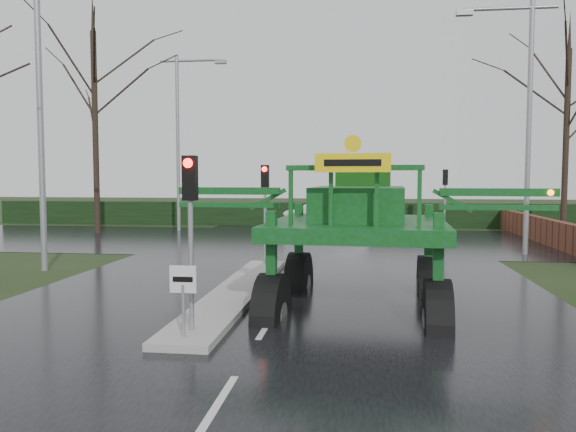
# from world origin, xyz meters

# --- Properties ---
(ground) EXTENTS (140.00, 140.00, 0.00)m
(ground) POSITION_xyz_m (0.00, 0.00, 0.00)
(ground) COLOR black
(ground) RESTS_ON ground
(road_main) EXTENTS (14.00, 80.00, 0.02)m
(road_main) POSITION_xyz_m (0.00, 10.00, 0.00)
(road_main) COLOR black
(road_main) RESTS_ON ground
(road_cross) EXTENTS (80.00, 12.00, 0.02)m
(road_cross) POSITION_xyz_m (0.00, 16.00, 0.01)
(road_cross) COLOR black
(road_cross) RESTS_ON ground
(median_island) EXTENTS (1.20, 10.00, 0.16)m
(median_island) POSITION_xyz_m (-1.30, 3.00, 0.09)
(median_island) COLOR gray
(median_island) RESTS_ON ground
(hedge_row) EXTENTS (44.00, 0.90, 1.50)m
(hedge_row) POSITION_xyz_m (0.00, 24.00, 0.75)
(hedge_row) COLOR black
(hedge_row) RESTS_ON ground
(brick_wall) EXTENTS (0.40, 20.00, 1.20)m
(brick_wall) POSITION_xyz_m (10.50, 16.00, 0.60)
(brick_wall) COLOR #592D1E
(brick_wall) RESTS_ON ground
(keep_left_sign) EXTENTS (0.50, 0.07, 1.35)m
(keep_left_sign) POSITION_xyz_m (-1.30, -1.50, 1.06)
(keep_left_sign) COLOR gray
(keep_left_sign) RESTS_ON ground
(traffic_signal_near) EXTENTS (0.26, 0.33, 3.52)m
(traffic_signal_near) POSITION_xyz_m (-1.30, -1.01, 2.59)
(traffic_signal_near) COLOR gray
(traffic_signal_near) RESTS_ON ground
(traffic_signal_mid) EXTENTS (0.26, 0.33, 3.52)m
(traffic_signal_mid) POSITION_xyz_m (-1.30, 7.49, 2.59)
(traffic_signal_mid) COLOR gray
(traffic_signal_mid) RESTS_ON ground
(traffic_signal_far) EXTENTS (0.26, 0.33, 3.52)m
(traffic_signal_far) POSITION_xyz_m (6.50, 20.01, 2.59)
(traffic_signal_far) COLOR gray
(traffic_signal_far) RESTS_ON ground
(street_light_left_near) EXTENTS (3.85, 0.30, 10.00)m
(street_light_left_near) POSITION_xyz_m (-8.19, 6.00, 5.99)
(street_light_left_near) COLOR gray
(street_light_left_near) RESTS_ON ground
(street_light_right) EXTENTS (3.85, 0.30, 10.00)m
(street_light_right) POSITION_xyz_m (8.19, 12.00, 5.99)
(street_light_right) COLOR gray
(street_light_right) RESTS_ON ground
(street_light_left_far) EXTENTS (3.85, 0.30, 10.00)m
(street_light_left_far) POSITION_xyz_m (-8.19, 20.00, 5.99)
(street_light_left_far) COLOR gray
(street_light_left_far) RESTS_ON ground
(tree_left_far) EXTENTS (7.70, 7.70, 13.26)m
(tree_left_far) POSITION_xyz_m (-12.50, 18.00, 7.15)
(tree_left_far) COLOR black
(tree_left_far) RESTS_ON ground
(tree_right_far) EXTENTS (7.00, 7.00, 12.05)m
(tree_right_far) POSITION_xyz_m (13.00, 21.00, 6.50)
(tree_right_far) COLOR black
(tree_right_far) RESTS_ON ground
(crop_sprayer) EXTENTS (8.91, 5.79, 4.98)m
(crop_sprayer) POSITION_xyz_m (-0.01, 1.02, 2.36)
(crop_sprayer) COLOR black
(crop_sprayer) RESTS_ON ground
(white_sedan) EXTENTS (4.87, 1.91, 1.58)m
(white_sedan) POSITION_xyz_m (-0.01, 20.55, 0.00)
(white_sedan) COLOR silver
(white_sedan) RESTS_ON ground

